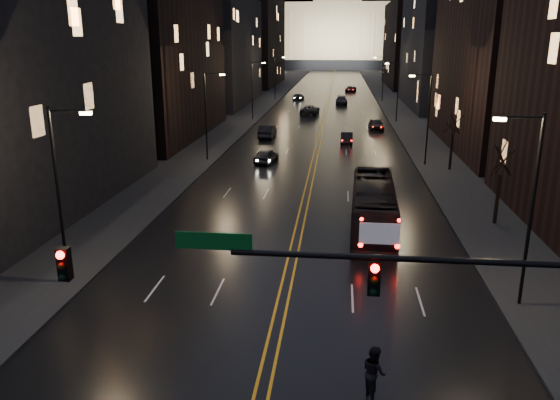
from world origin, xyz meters
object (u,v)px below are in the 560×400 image
(oncoming_car_b, at_px, (267,131))
(receding_car_a, at_px, (347,138))
(traffic_signal, at_px, (462,298))
(pedestrian_b, at_px, (374,372))
(oncoming_car_a, at_px, (266,156))
(bus, at_px, (373,206))

(oncoming_car_b, bearing_deg, receding_car_a, 163.20)
(traffic_signal, xyz_separation_m, pedestrian_b, (-2.05, 2.50, -4.13))
(traffic_signal, height_order, oncoming_car_a, traffic_signal)
(traffic_signal, height_order, bus, traffic_signal)
(bus, relative_size, oncoming_car_b, 2.26)
(receding_car_a, bearing_deg, oncoming_car_b, 163.49)
(oncoming_car_b, bearing_deg, pedestrian_b, 101.87)
(bus, height_order, oncoming_car_a, bus)
(traffic_signal, xyz_separation_m, bus, (-1.12, 20.36, -3.52))
(oncoming_car_a, bearing_deg, receding_car_a, -117.07)
(traffic_signal, relative_size, oncoming_car_b, 3.43)
(oncoming_car_a, bearing_deg, bus, 124.33)
(bus, height_order, oncoming_car_b, bus)
(bus, height_order, receding_car_a, bus)
(receding_car_a, bearing_deg, traffic_signal, -86.48)
(bus, height_order, pedestrian_b, bus)
(oncoming_car_a, distance_m, pedestrian_b, 38.08)
(receding_car_a, height_order, pedestrian_b, pedestrian_b)
(oncoming_car_a, xyz_separation_m, receding_car_a, (8.21, 11.79, -0.07))
(receding_car_a, bearing_deg, bus, -86.70)
(traffic_signal, bearing_deg, oncoming_car_b, 103.00)
(traffic_signal, height_order, receding_car_a, traffic_signal)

